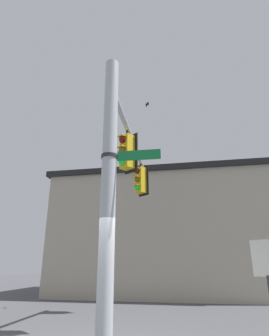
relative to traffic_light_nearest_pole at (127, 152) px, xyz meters
name	(u,v)px	position (x,y,z in m)	size (l,w,h in m)	color
signal_pole	(108,187)	(-1.30, 1.64, -1.65)	(0.32, 0.32, 6.31)	#ADB2B7
mast_arm	(131,138)	(0.44, -0.58, 0.77)	(0.15, 0.15, 5.65)	#ADB2B7
traffic_light_nearest_pole	(127,152)	(0.00, 0.00, 0.00)	(0.54, 0.49, 1.31)	black
traffic_light_mid_inner	(140,180)	(1.88, -2.39, 0.00)	(0.54, 0.49, 1.31)	black
street_name_sign	(121,156)	(-1.50, 1.48, -0.97)	(1.07, 0.89, 0.22)	#147238
bird_flying	(147,104)	(2.38, -3.39, 4.17)	(0.32, 0.21, 0.09)	black
storefront_building	(162,236)	(5.66, -7.87, -1.59)	(14.09, 13.30, 6.42)	#A89E89
tree_by_storefront	(112,206)	(7.87, -5.70, 0.25)	(4.62, 4.62, 7.39)	#4C3823
historical_marker	(268,275)	(-3.15, -1.22, -3.41)	(0.60, 0.08, 2.13)	#333333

